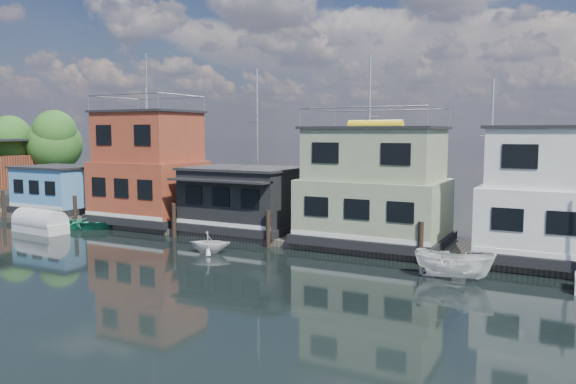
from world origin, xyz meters
The scene contains 14 objects.
ground centered at (0.00, 0.00, 0.00)m, with size 160.00×160.00×0.00m, color black.
dock centered at (0.00, 12.00, 0.20)m, with size 48.00×5.00×0.40m, color #595147.
houseboat_blue centered at (-18.00, 12.00, 2.21)m, with size 6.40×4.90×3.66m.
houseboat_red centered at (-8.50, 12.00, 4.10)m, with size 7.40×5.90×11.86m.
houseboat_dark centered at (-0.50, 11.98, 2.42)m, with size 7.40×6.10×4.06m.
houseboat_green centered at (8.50, 12.00, 3.55)m, with size 8.40×5.90×7.03m.
houseboat_white centered at (18.50, 12.00, 3.54)m, with size 8.40×5.90×6.66m.
pilings centered at (-0.33, 9.20, 1.10)m, with size 42.28×0.28×2.20m.
background_masts centered at (4.76, 18.00, 5.55)m, with size 36.40×0.16×12.00m.
shore centered at (-30.67, 15.86, 3.60)m, with size 12.40×15.72×8.24m.
motorboat centered at (14.15, 6.89, 0.71)m, with size 1.39×3.69×1.43m, color white.
dinghy_white centered at (0.88, 6.32, 0.62)m, with size 2.01×2.33×1.23m, color silver.
dinghy_teal centered at (-11.31, 8.94, 0.43)m, with size 2.96×4.15×0.86m, color #268E72.
tarp_runabout centered at (-13.08, 6.29, 0.63)m, with size 4.29×2.03×1.69m.
Camera 1 is at (19.22, -18.89, 6.73)m, focal length 35.00 mm.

